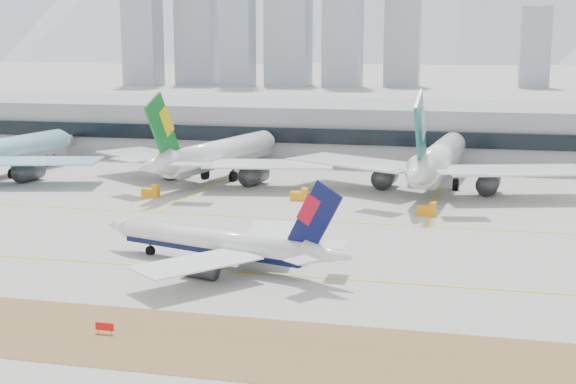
% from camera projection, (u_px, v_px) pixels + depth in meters
% --- Properties ---
extents(ground, '(3000.00, 3000.00, 0.00)m').
position_uv_depth(ground, '(279.00, 265.00, 118.26)').
color(ground, '#A9A79E').
rests_on(ground, ground).
extents(taxiing_airliner, '(42.07, 35.81, 14.46)m').
position_uv_depth(taxiing_airliner, '(222.00, 244.00, 116.69)').
color(taxiing_airliner, white).
rests_on(taxiing_airliner, ground).
extents(widebody_eva, '(61.45, 61.08, 22.40)m').
position_uv_depth(widebody_eva, '(216.00, 156.00, 187.84)').
color(widebody_eva, white).
rests_on(widebody_eva, ground).
extents(widebody_cathay, '(66.71, 65.59, 23.89)m').
position_uv_depth(widebody_cathay, '(437.00, 161.00, 176.24)').
color(widebody_cathay, white).
rests_on(widebody_cathay, ground).
extents(terminal, '(280.00, 43.10, 15.00)m').
position_uv_depth(terminal, '(376.00, 130.00, 226.68)').
color(terminal, gray).
rests_on(terminal, ground).
extents(hold_sign_left, '(2.20, 0.15, 1.35)m').
position_uv_depth(hold_sign_left, '(105.00, 327.00, 90.26)').
color(hold_sign_left, red).
rests_on(hold_sign_left, ground).
extents(gse_c, '(3.55, 2.00, 2.60)m').
position_uv_depth(gse_c, '(427.00, 210.00, 151.26)').
color(gse_c, orange).
rests_on(gse_c, ground).
extents(gse_extra, '(3.55, 2.00, 2.60)m').
position_uv_depth(gse_extra, '(300.00, 195.00, 165.60)').
color(gse_extra, orange).
rests_on(gse_extra, ground).
extents(gse_b, '(3.55, 2.00, 2.60)m').
position_uv_depth(gse_b, '(151.00, 192.00, 169.02)').
color(gse_b, orange).
rests_on(gse_b, ground).
extents(city_skyline, '(342.00, 49.80, 140.00)m').
position_uv_depth(city_skyline, '(286.00, 15.00, 566.53)').
color(city_skyline, '#9298A6').
rests_on(city_skyline, ground).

